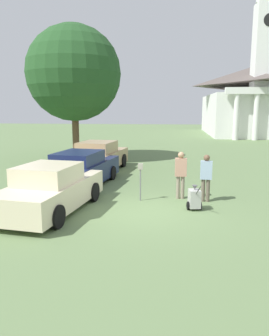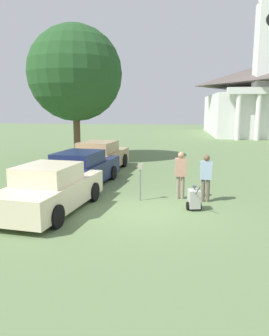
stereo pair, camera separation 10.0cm
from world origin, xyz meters
The scene contains 10 objects.
ground_plane centered at (0.00, 0.00, 0.00)m, with size 120.00×120.00×0.00m, color #607A4C.
parked_car_cream centered at (-3.08, -0.25, 0.72)m, with size 2.49×4.82×1.58m.
parked_car_navy centered at (-3.08, 3.22, 0.72)m, with size 2.55×5.49×1.54m.
parked_car_tan centered at (-3.08, 6.81, 0.75)m, with size 2.56×5.22×1.61m.
parking_meter centered at (-0.29, 1.33, 0.97)m, with size 0.18×0.09×1.39m.
person_worker centered at (1.18, 1.77, 1.02)m, with size 0.43×0.24×1.78m.
person_supervisor centered at (2.08, 1.47, 0.98)m, with size 0.44×0.26×1.72m.
equipment_cart centered at (1.61, 0.42, 0.39)m, with size 0.51×1.00×1.00m.
church centered at (10.66, 34.04, 4.82)m, with size 10.35×17.60×22.32m.
shade_tree centered at (-5.43, 10.64, 5.52)m, with size 6.01×6.01×8.54m.
Camera 1 is at (0.80, -10.30, 3.36)m, focal length 35.00 mm.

